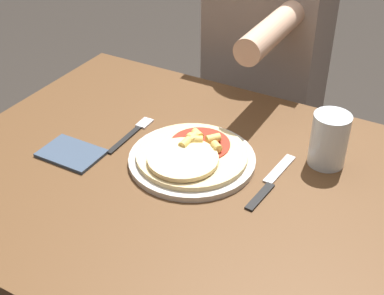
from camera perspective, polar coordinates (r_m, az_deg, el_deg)
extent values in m
cube|color=brown|center=(1.19, -0.90, -3.52)|extent=(1.10, 0.86, 0.03)
cylinder|color=brown|center=(1.88, -8.14, -2.00)|extent=(0.06, 0.06, 0.72)
cylinder|color=beige|center=(1.21, 0.00, -1.29)|extent=(0.29, 0.29, 0.01)
cylinder|color=#E0C689|center=(1.20, 0.00, -0.79)|extent=(0.25, 0.25, 0.01)
cylinder|color=#9E2819|center=(1.23, 0.87, 0.39)|extent=(0.14, 0.14, 0.00)
cylinder|color=beige|center=(1.17, -0.97, -1.22)|extent=(0.16, 0.16, 0.01)
cylinder|color=#E5BC5B|center=(1.22, 0.00, 0.94)|extent=(0.03, 0.03, 0.02)
cylinder|color=#E5BC5B|center=(1.22, 2.28, 0.97)|extent=(0.04, 0.04, 0.02)
cylinder|color=#E5BC5B|center=(1.24, 0.57, 1.40)|extent=(0.03, 0.03, 0.02)
cylinder|color=#E5BC5B|center=(1.22, 0.51, 0.81)|extent=(0.03, 0.03, 0.02)
cylinder|color=#E5BC5B|center=(1.23, 0.15, 1.16)|extent=(0.02, 0.02, 0.02)
cylinder|color=#E5BC5B|center=(1.21, -0.71, 0.46)|extent=(0.02, 0.03, 0.02)
cylinder|color=#E5BC5B|center=(1.20, 2.60, 0.09)|extent=(0.03, 0.03, 0.02)
cube|color=black|center=(1.30, -7.21, 0.83)|extent=(0.02, 0.13, 0.00)
cube|color=silver|center=(1.36, -5.07, 2.62)|extent=(0.03, 0.05, 0.00)
cube|color=black|center=(1.12, 7.27, -5.21)|extent=(0.03, 0.10, 0.00)
cube|color=silver|center=(1.21, 9.33, -2.27)|extent=(0.03, 0.12, 0.00)
cylinder|color=silver|center=(1.22, 14.42, 0.81)|extent=(0.08, 0.08, 0.12)
cube|color=#38475B|center=(1.27, -12.73, -0.61)|extent=(0.14, 0.10, 0.01)
cylinder|color=#2D2D38|center=(2.00, 4.75, -2.47)|extent=(0.11, 0.11, 0.53)
cylinder|color=#2D2D38|center=(1.95, 8.96, -3.82)|extent=(0.11, 0.11, 0.53)
cube|color=gray|center=(1.70, 8.09, 11.53)|extent=(0.35, 0.22, 0.55)
cylinder|color=tan|center=(1.39, 8.44, 12.15)|extent=(0.07, 0.30, 0.07)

